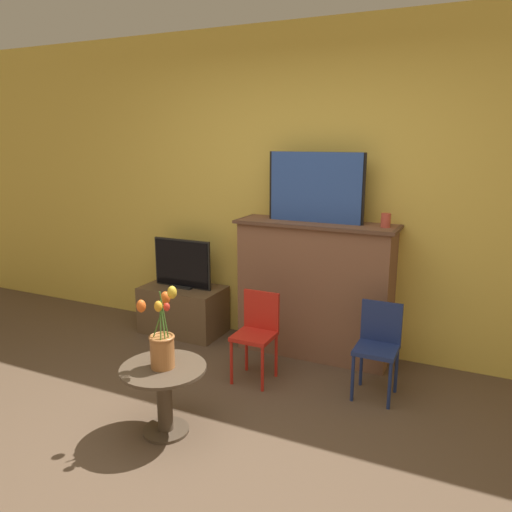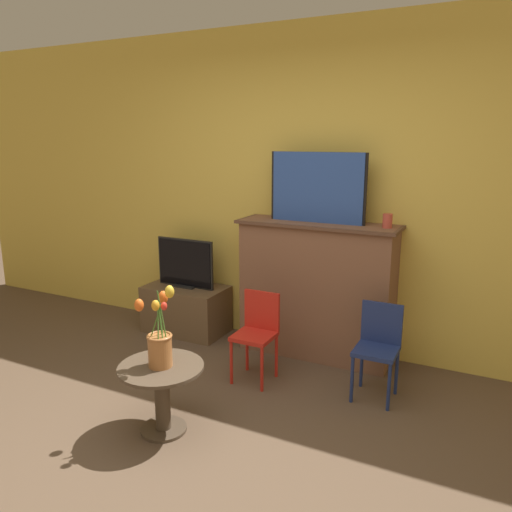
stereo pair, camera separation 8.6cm
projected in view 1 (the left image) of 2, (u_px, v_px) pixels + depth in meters
The scene contains 11 objects.
ground_plane at pixel (168, 486), 2.64m from camera, with size 14.00×14.00×0.00m, color brown.
wall_back at pixel (308, 191), 4.20m from camera, with size 8.00×0.06×2.70m.
fireplace_mantel at pixel (315, 288), 4.13m from camera, with size 1.31×0.40×1.13m.
painting at pixel (315, 187), 3.95m from camera, with size 0.79×0.03×0.55m.
mantel_candle at pixel (386, 220), 3.76m from camera, with size 0.07×0.07×0.11m.
tv_stand at pixel (183, 309), 4.68m from camera, with size 0.75×0.45×0.44m.
tv_monitor at pixel (182, 264), 4.58m from camera, with size 0.58×0.12×0.45m.
chair_red at pixel (257, 329), 3.74m from camera, with size 0.29×0.29×0.67m.
chair_blue at pixel (378, 342), 3.50m from camera, with size 0.29×0.29×0.67m.
side_table at pixel (164, 389), 3.05m from camera, with size 0.52×0.52×0.44m.
vase_tulips at pixel (162, 342), 2.98m from camera, with size 0.24×0.19×0.51m.
Camera 1 is at (1.39, -1.87, 1.79)m, focal length 35.00 mm.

